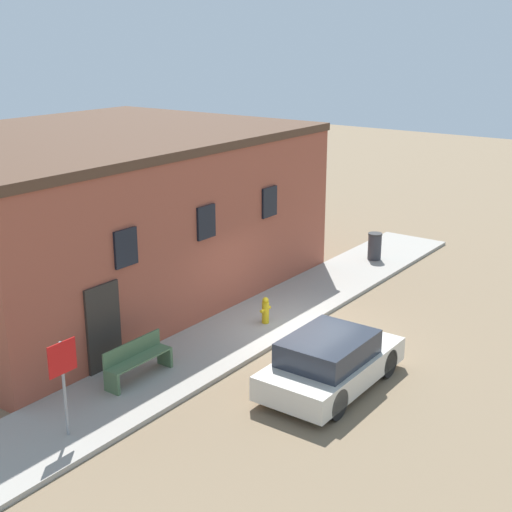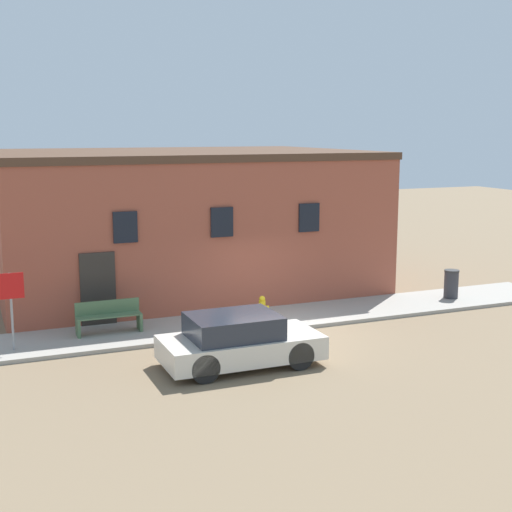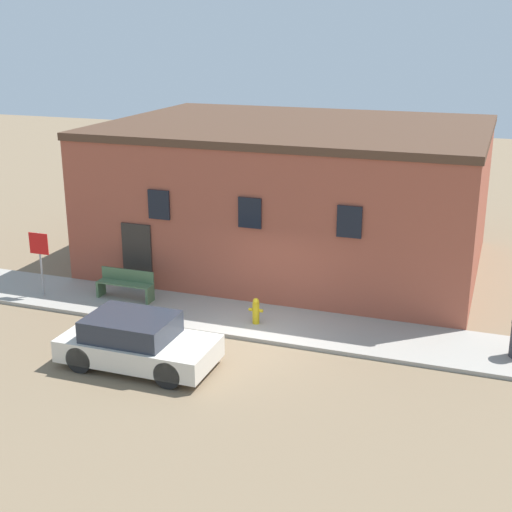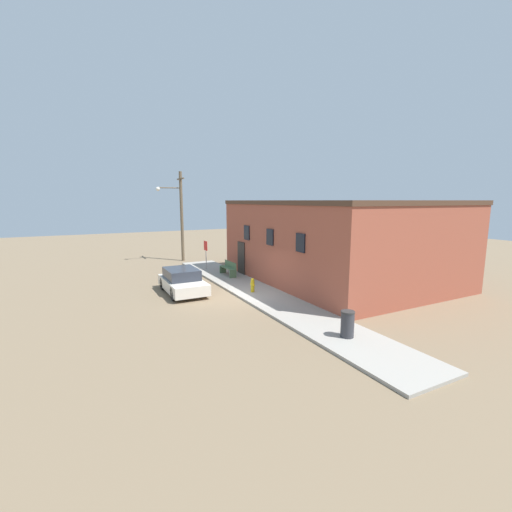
{
  "view_description": "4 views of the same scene",
  "coord_description": "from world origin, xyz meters",
  "px_view_note": "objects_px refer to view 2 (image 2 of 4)",
  "views": [
    {
      "loc": [
        -14.89,
        -9.42,
        7.68
      ],
      "look_at": [
        -0.26,
        1.22,
        2.0
      ],
      "focal_mm": 50.0,
      "sensor_mm": 36.0,
      "label": 1
    },
    {
      "loc": [
        -8.09,
        -17.58,
        5.63
      ],
      "look_at": [
        -0.26,
        1.22,
        2.0
      ],
      "focal_mm": 50.0,
      "sensor_mm": 36.0,
      "label": 2
    },
    {
      "loc": [
        6.0,
        -16.31,
        8.04
      ],
      "look_at": [
        -0.26,
        1.22,
        2.0
      ],
      "focal_mm": 50.0,
      "sensor_mm": 36.0,
      "label": 3
    },
    {
      "loc": [
        15.43,
        -6.95,
        4.88
      ],
      "look_at": [
        -0.26,
        1.22,
        2.0
      ],
      "focal_mm": 24.0,
      "sensor_mm": 36.0,
      "label": 4
    }
  ],
  "objects_px": {
    "fire_hydrant": "(262,308)",
    "parked_car": "(239,341)",
    "bench": "(109,316)",
    "trash_bin": "(451,284)",
    "stop_sign": "(11,297)"
  },
  "relations": [
    {
      "from": "bench",
      "to": "trash_bin",
      "type": "xyz_separation_m",
      "value": [
        11.29,
        -0.25,
        0.02
      ]
    },
    {
      "from": "stop_sign",
      "to": "trash_bin",
      "type": "distance_m",
      "value": 13.86
    },
    {
      "from": "bench",
      "to": "parked_car",
      "type": "height_order",
      "value": "parked_car"
    },
    {
      "from": "trash_bin",
      "to": "parked_car",
      "type": "distance_m",
      "value": 9.53
    },
    {
      "from": "bench",
      "to": "trash_bin",
      "type": "bearing_deg",
      "value": -1.28
    },
    {
      "from": "trash_bin",
      "to": "stop_sign",
      "type": "bearing_deg",
      "value": -178.43
    },
    {
      "from": "fire_hydrant",
      "to": "parked_car",
      "type": "bearing_deg",
      "value": -121.72
    },
    {
      "from": "fire_hydrant",
      "to": "stop_sign",
      "type": "height_order",
      "value": "stop_sign"
    },
    {
      "from": "stop_sign",
      "to": "parked_car",
      "type": "height_order",
      "value": "stop_sign"
    },
    {
      "from": "fire_hydrant",
      "to": "parked_car",
      "type": "distance_m",
      "value": 3.76
    },
    {
      "from": "stop_sign",
      "to": "bench",
      "type": "distance_m",
      "value": 2.78
    },
    {
      "from": "bench",
      "to": "parked_car",
      "type": "bearing_deg",
      "value": -56.94
    },
    {
      "from": "stop_sign",
      "to": "trash_bin",
      "type": "bearing_deg",
      "value": 1.57
    },
    {
      "from": "parked_car",
      "to": "trash_bin",
      "type": "bearing_deg",
      "value": 21.11
    },
    {
      "from": "fire_hydrant",
      "to": "trash_bin",
      "type": "height_order",
      "value": "trash_bin"
    }
  ]
}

